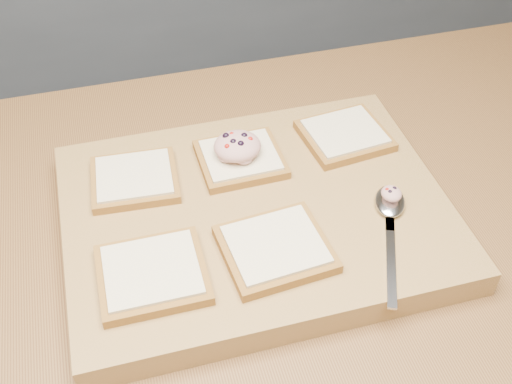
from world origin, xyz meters
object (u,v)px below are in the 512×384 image
(bread_far_center, at_px, (240,159))
(cutting_board, at_px, (256,216))
(tuna_salad_dollop, at_px, (237,146))
(spoon, at_px, (390,210))

(bread_far_center, bearing_deg, cutting_board, -90.95)
(cutting_board, distance_m, tuna_salad_dollop, 0.10)
(bread_far_center, bearing_deg, spoon, -42.13)
(bread_far_center, bearing_deg, tuna_salad_dollop, 175.13)
(cutting_board, bearing_deg, spoon, -20.02)
(cutting_board, relative_size, bread_far_center, 4.28)
(cutting_board, distance_m, bread_far_center, 0.09)
(tuna_salad_dollop, height_order, spoon, tuna_salad_dollop)
(cutting_board, distance_m, spoon, 0.18)
(tuna_salad_dollop, bearing_deg, spoon, -41.50)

